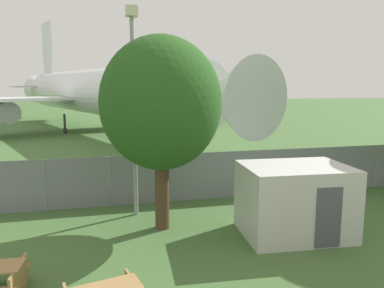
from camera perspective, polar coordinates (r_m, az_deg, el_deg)
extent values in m
cylinder|color=gray|center=(16.03, -21.54, -5.88)|extent=(0.07, 0.07, 2.10)
cylinder|color=gray|center=(15.86, -12.36, -5.61)|extent=(0.07, 0.07, 2.10)
cylinder|color=gray|center=(16.09, -3.23, -5.20)|extent=(0.07, 0.07, 2.10)
cylinder|color=gray|center=(16.71, 5.42, -4.68)|extent=(0.07, 0.07, 2.10)
cylinder|color=gray|center=(17.68, 13.28, -4.12)|extent=(0.07, 0.07, 2.10)
cylinder|color=gray|center=(18.95, 20.19, -3.57)|extent=(0.07, 0.07, 2.10)
cylinder|color=gray|center=(20.45, 26.15, -3.04)|extent=(0.07, 0.07, 2.10)
cube|color=slate|center=(16.09, -3.23, -5.20)|extent=(56.00, 0.01, 2.10)
cylinder|color=silver|center=(39.89, -14.49, 7.72)|extent=(18.02, 36.29, 4.56)
cone|color=silver|center=(21.67, 5.73, 7.10)|extent=(5.92, 5.92, 4.56)
cone|color=silver|center=(60.44, -21.81, 7.71)|extent=(5.92, 6.81, 4.10)
cube|color=silver|center=(46.37, -2.80, 7.29)|extent=(17.52, 9.04, 0.30)
cylinder|color=#939399|center=(45.49, -5.76, 5.74)|extent=(3.43, 4.57, 2.05)
cylinder|color=#939399|center=(40.09, -26.54, 4.40)|extent=(3.43, 4.57, 2.05)
cube|color=silver|center=(56.79, -21.19, 13.47)|extent=(1.74, 3.90, 6.84)
cube|color=silver|center=(56.35, -20.82, 8.19)|extent=(10.67, 7.10, 0.20)
cylinder|color=#2D2D33|center=(29.16, -5.75, 1.11)|extent=(0.24, 0.24, 2.01)
cylinder|color=#2D2D33|center=(29.27, -5.73, -0.29)|extent=(0.49, 0.63, 0.56)
cylinder|color=#2D2D33|center=(42.82, -11.78, 3.48)|extent=(0.24, 0.24, 2.01)
cylinder|color=#2D2D33|center=(42.90, -11.75, 2.52)|extent=(0.49, 0.63, 0.56)
cylinder|color=#2D2D33|center=(40.97, -18.82, 2.95)|extent=(0.24, 0.24, 2.01)
cylinder|color=#2D2D33|center=(41.05, -18.77, 1.95)|extent=(0.49, 0.63, 0.56)
cube|color=silver|center=(13.07, 15.36, -8.27)|extent=(3.59, 2.74, 2.37)
cube|color=#4C515B|center=(12.29, 20.10, -10.52)|extent=(0.84, 0.08, 1.90)
cube|color=#A37A47|center=(10.41, -24.85, -18.25)|extent=(0.17, 1.40, 0.74)
cylinder|color=#4C3823|center=(13.14, -4.59, -7.24)|extent=(0.49, 0.49, 2.65)
ellipsoid|color=#28561E|center=(12.63, -4.77, 6.23)|extent=(4.09, 4.09, 4.50)
cylinder|color=#99999E|center=(14.20, -8.81, 3.72)|extent=(0.16, 0.16, 7.42)
cube|color=beige|center=(14.38, -9.21, 19.35)|extent=(0.44, 0.44, 0.36)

